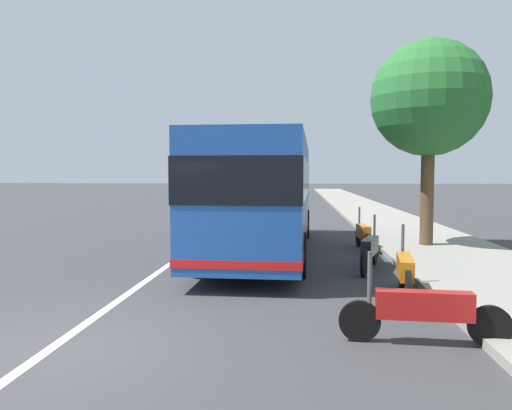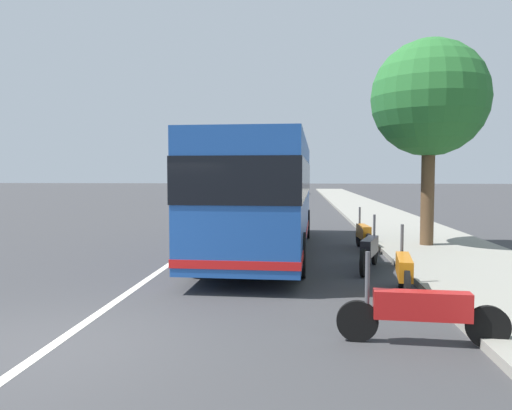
{
  "view_description": "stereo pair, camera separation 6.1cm",
  "coord_description": "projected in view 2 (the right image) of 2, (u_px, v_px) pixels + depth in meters",
  "views": [
    {
      "loc": [
        -6.23,
        -3.18,
        2.27
      ],
      "look_at": [
        7.53,
        -2.04,
        1.4
      ],
      "focal_mm": 35.05,
      "sensor_mm": 36.0,
      "label": 1
    },
    {
      "loc": [
        -6.23,
        -3.24,
        2.27
      ],
      "look_at": [
        7.53,
        -2.04,
        1.4
      ],
      "focal_mm": 35.05,
      "sensor_mm": 36.0,
      "label": 2
    }
  ],
  "objects": [
    {
      "name": "ground_plane",
      "position": [
        53.0,
        345.0,
        6.61
      ],
      "size": [
        220.0,
        220.0,
        0.0
      ],
      "primitive_type": "plane",
      "color": "#38383A"
    },
    {
      "name": "sidewalk_curb",
      "position": [
        430.0,
        243.0,
        15.91
      ],
      "size": [
        110.0,
        3.6,
        0.14
      ],
      "primitive_type": "cube",
      "color": "gray",
      "rests_on": "ground"
    },
    {
      "name": "lane_divider_line",
      "position": [
        201.0,
        242.0,
        16.56
      ],
      "size": [
        110.0,
        0.16,
        0.01
      ],
      "primitive_type": "cube",
      "color": "silver",
      "rests_on": "ground"
    },
    {
      "name": "coach_bus",
      "position": [
        264.0,
        191.0,
        14.3
      ],
      "size": [
        10.73,
        2.82,
        3.16
      ],
      "rotation": [
        0.0,
        0.0,
        -0.03
      ],
      "color": "#1E4C9E",
      "rests_on": "ground"
    },
    {
      "name": "motorcycle_angled",
      "position": [
        421.0,
        311.0,
        6.6
      ],
      "size": [
        0.33,
        2.23,
        1.23
      ],
      "rotation": [
        0.0,
        0.0,
        1.5
      ],
      "color": "black",
      "rests_on": "ground"
    },
    {
      "name": "motorcycle_nearest_curb",
      "position": [
        404.0,
        271.0,
        9.08
      ],
      "size": [
        2.37,
        0.42,
        1.29
      ],
      "rotation": [
        0.0,
        0.0,
        -0.14
      ],
      "color": "black",
      "rests_on": "ground"
    },
    {
      "name": "motorcycle_far_end",
      "position": [
        370.0,
        250.0,
        11.74
      ],
      "size": [
        2.21,
        0.73,
        1.26
      ],
      "rotation": [
        0.0,
        0.0,
        -0.29
      ],
      "color": "black",
      "rests_on": "ground"
    },
    {
      "name": "motorcycle_mid_row",
      "position": [
        363.0,
        234.0,
        14.88
      ],
      "size": [
        2.03,
        0.32,
        1.24
      ],
      "rotation": [
        0.0,
        0.0,
        0.08
      ],
      "color": "black",
      "rests_on": "ground"
    },
    {
      "name": "car_oncoming",
      "position": [
        242.0,
        190.0,
        46.97
      ],
      "size": [
        4.73,
        1.98,
        1.48
      ],
      "rotation": [
        0.0,
        0.0,
        3.09
      ],
      "color": "navy",
      "rests_on": "ground"
    },
    {
      "name": "car_side_street",
      "position": [
        289.0,
        190.0,
        48.61
      ],
      "size": [
        4.72,
        2.02,
        1.51
      ],
      "rotation": [
        0.0,
        0.0,
        0.05
      ],
      "color": "silver",
      "rests_on": "ground"
    },
    {
      "name": "car_far_distant",
      "position": [
        226.0,
        194.0,
        38.95
      ],
      "size": [
        4.28,
        2.13,
        1.51
      ],
      "rotation": [
        0.0,
        0.0,
        3.21
      ],
      "color": "black",
      "rests_on": "ground"
    },
    {
      "name": "car_ahead_same_lane",
      "position": [
        295.0,
        188.0,
        56.17
      ],
      "size": [
        4.01,
        2.0,
        1.47
      ],
      "rotation": [
        0.0,
        0.0,
        -0.05
      ],
      "color": "#2D7238",
      "rests_on": "ground"
    },
    {
      "name": "roadside_tree_mid_block",
      "position": [
        430.0,
        99.0,
        14.73
      ],
      "size": [
        3.44,
        3.44,
        6.22
      ],
      "color": "brown",
      "rests_on": "ground"
    }
  ]
}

